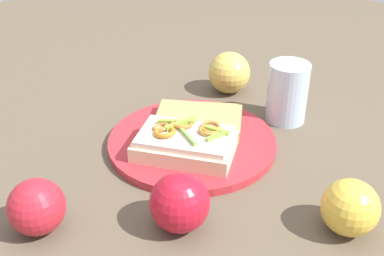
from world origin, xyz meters
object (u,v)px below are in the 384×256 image
object	(u,v)px
apple_0	(37,207)
drinking_glass	(287,93)
plate	(192,142)
apple_2	(180,203)
apple_3	(229,73)
sandwich	(185,143)
bread_slice_side	(199,120)
apple_1	(350,207)

from	to	relation	value
apple_0	drinking_glass	size ratio (longest dim) A/B	0.68
plate	apple_2	size ratio (longest dim) A/B	3.53
plate	apple_3	xyz separation A→B (m)	(-0.08, 0.19, 0.03)
apple_0	apple_3	bearing A→B (deg)	99.23
apple_3	sandwich	bearing A→B (deg)	-66.09
bread_slice_side	apple_1	size ratio (longest dim) A/B	1.96
bread_slice_side	apple_3	world-z (taller)	apple_3
apple_0	apple_1	xyz separation A→B (m)	(0.29, 0.27, 0.00)
bread_slice_side	drinking_glass	xyz separation A→B (m)	(0.08, 0.14, 0.03)
apple_2	apple_3	distance (m)	0.40
sandwich	drinking_glass	world-z (taller)	drinking_glass
sandwich	apple_1	bearing A→B (deg)	157.58
apple_3	drinking_glass	xyz separation A→B (m)	(0.15, -0.02, 0.01)
plate	bread_slice_side	bearing A→B (deg)	118.49
apple_1	apple_3	bearing A→B (deg)	150.70
apple_0	apple_3	distance (m)	0.48
apple_0	apple_1	world-z (taller)	same
apple_1	drinking_glass	xyz separation A→B (m)	(-0.22, 0.19, 0.02)
drinking_glass	plate	bearing A→B (deg)	-109.34
plate	apple_1	distance (m)	0.28
plate	apple_3	world-z (taller)	apple_3
bread_slice_side	apple_0	distance (m)	0.32
bread_slice_side	apple_1	bearing A→B (deg)	134.90
plate	sandwich	world-z (taller)	sandwich
apple_0	apple_3	xyz separation A→B (m)	(-0.08, 0.47, 0.00)
bread_slice_side	apple_1	xyz separation A→B (m)	(0.30, -0.05, 0.01)
apple_2	apple_1	bearing A→B (deg)	41.40
apple_3	apple_1	bearing A→B (deg)	-29.30
sandwich	bread_slice_side	xyz separation A→B (m)	(-0.04, 0.08, -0.01)
bread_slice_side	apple_3	bearing A→B (deg)	-104.35
plate	drinking_glass	xyz separation A→B (m)	(0.06, 0.18, 0.05)
apple_0	apple_1	bearing A→B (deg)	43.06
sandwich	bread_slice_side	bearing A→B (deg)	-90.14
apple_1	bread_slice_side	bearing A→B (deg)	170.86
apple_3	drinking_glass	world-z (taller)	drinking_glass
apple_0	apple_2	xyz separation A→B (m)	(0.13, 0.13, 0.00)
sandwich	plate	bearing A→B (deg)	-90.27
drinking_glass	sandwich	bearing A→B (deg)	-101.02
apple_1	apple_2	bearing A→B (deg)	-138.60
apple_1	apple_3	distance (m)	0.42
apple_3	drinking_glass	bearing A→B (deg)	-6.71
sandwich	apple_2	distance (m)	0.15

